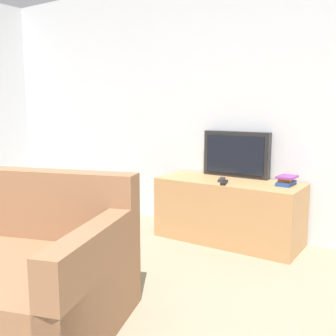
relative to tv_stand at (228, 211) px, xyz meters
name	(u,v)px	position (x,y,z in m)	size (l,w,h in m)	color
wall_back	(218,103)	(-0.29, 0.32, 1.01)	(9.00, 0.06, 2.60)	silver
tv_stand	(228,211)	(0.00, 0.00, 0.00)	(1.34, 0.54, 0.58)	tan
television	(236,154)	(-0.03, 0.23, 0.51)	(0.67, 0.09, 0.45)	black
book_stack	(286,181)	(0.51, 0.07, 0.33)	(0.16, 0.22, 0.09)	#23478E
remote_on_stand	(222,180)	(-0.05, -0.06, 0.30)	(0.09, 0.17, 0.02)	#2D2D2D
remote_secondary	(224,183)	(0.03, -0.17, 0.30)	(0.09, 0.18, 0.02)	black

